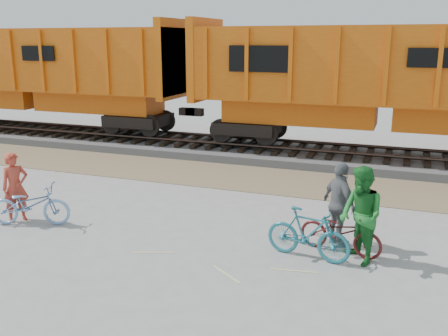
{
  "coord_description": "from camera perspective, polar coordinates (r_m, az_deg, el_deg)",
  "views": [
    {
      "loc": [
        3.83,
        -9.44,
        4.37
      ],
      "look_at": [
        -0.25,
        1.5,
        1.37
      ],
      "focal_mm": 40.0,
      "sensor_mm": 36.0,
      "label": 1
    }
  ],
  "objects": [
    {
      "name": "person_woman",
      "position": [
        11.04,
        13.07,
        -4.09
      ],
      "size": [
        1.07,
        1.12,
        1.87
      ],
      "primitive_type": "imported",
      "rotation": [
        0.0,
        0.0,
        2.31
      ],
      "color": "slate",
      "rests_on": "ground"
    },
    {
      "name": "hopper_car_left",
      "position": [
        24.32,
        -20.43,
        10.32
      ],
      "size": [
        14.0,
        3.13,
        4.65
      ],
      "color": "black",
      "rests_on": "track"
    },
    {
      "name": "bicycle_teal",
      "position": [
        10.4,
        9.58,
        -7.42
      ],
      "size": [
        1.84,
        0.8,
        1.07
      ],
      "primitive_type": "imported",
      "rotation": [
        0.0,
        0.0,
        1.4
      ],
      "color": "#216E7D",
      "rests_on": "ground"
    },
    {
      "name": "bicycle_blue",
      "position": [
        12.97,
        -21.27,
        -3.92
      ],
      "size": [
        2.05,
        1.28,
        1.02
      ],
      "primitive_type": "imported",
      "rotation": [
        0.0,
        0.0,
        1.91
      ],
      "color": "#77A0D3",
      "rests_on": "ground"
    },
    {
      "name": "track",
      "position": [
        19.23,
        8.58,
        2.57
      ],
      "size": [
        120.0,
        2.6,
        0.24
      ],
      "color": "black",
      "rests_on": "ballast_bed"
    },
    {
      "name": "bicycle_maroon",
      "position": [
        10.82,
        13.17,
        -7.13
      ],
      "size": [
        1.87,
        0.99,
        0.94
      ],
      "primitive_type": "imported",
      "rotation": [
        0.0,
        0.0,
        1.35
      ],
      "color": "#501616",
      "rests_on": "ground"
    },
    {
      "name": "gravel_strip",
      "position": [
        16.02,
        5.87,
        -1.44
      ],
      "size": [
        120.0,
        3.0,
        0.02
      ],
      "primitive_type": "cube",
      "color": "#887254",
      "rests_on": "ground"
    },
    {
      "name": "person_man",
      "position": [
        10.31,
        15.38,
        -5.26
      ],
      "size": [
        1.18,
        1.22,
        1.98
      ],
      "primitive_type": "imported",
      "rotation": [
        0.0,
        0.0,
        -0.93
      ],
      "color": "#1E7129",
      "rests_on": "ground"
    },
    {
      "name": "person_solo",
      "position": [
        13.27,
        -22.75,
        -2.04
      ],
      "size": [
        0.69,
        0.76,
        1.73
      ],
      "primitive_type": "imported",
      "rotation": [
        0.0,
        0.0,
        1.01
      ],
      "color": "#B63D2B",
      "rests_on": "ground"
    },
    {
      "name": "hopper_car_center",
      "position": [
        18.5,
        18.19,
        9.49
      ],
      "size": [
        14.0,
        3.13,
        4.65
      ],
      "color": "black",
      "rests_on": "track"
    },
    {
      "name": "ballast_bed",
      "position": [
        19.3,
        8.54,
        1.63
      ],
      "size": [
        120.0,
        4.0,
        0.3
      ],
      "primitive_type": "cube",
      "color": "slate",
      "rests_on": "ground"
    },
    {
      "name": "ground",
      "position": [
        11.08,
        -1.5,
        -8.81
      ],
      "size": [
        120.0,
        120.0,
        0.0
      ],
      "primitive_type": "plane",
      "color": "#9E9E99",
      "rests_on": "ground"
    }
  ]
}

